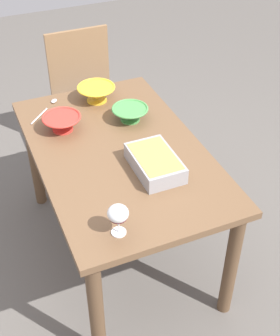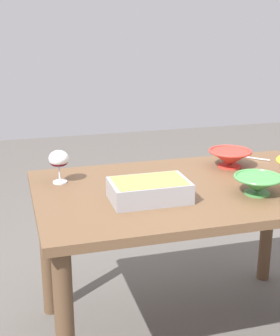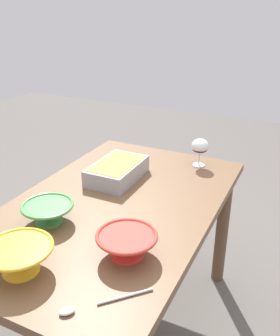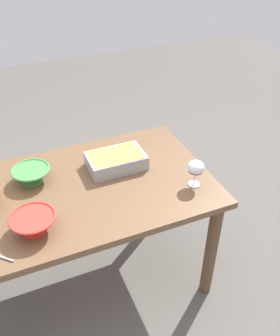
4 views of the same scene
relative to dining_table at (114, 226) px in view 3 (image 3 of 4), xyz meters
The scene contains 8 objects.
ground_plane 0.63m from the dining_table, ahead, with size 8.00×8.00×0.00m, color #5B5651.
dining_table is the anchor object (origin of this frame).
wine_glass 0.61m from the dining_table, 159.17° to the left, with size 0.09×0.09×0.15m.
casserole_dish 0.29m from the dining_table, 154.91° to the right, with size 0.31×0.20×0.08m.
mixing_bowl 0.53m from the dining_table, ahead, with size 0.22×0.22×0.09m.
small_bowl 0.39m from the dining_table, 36.80° to the left, with size 0.21×0.21×0.08m.
serving_bowl 0.32m from the dining_table, 34.00° to the right, with size 0.20×0.20×0.08m.
serving_spoon 0.59m from the dining_table, 22.77° to the left, with size 0.21×0.20×0.01m.
Camera 3 is at (1.17, 0.69, 1.52)m, focal length 39.53 mm.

